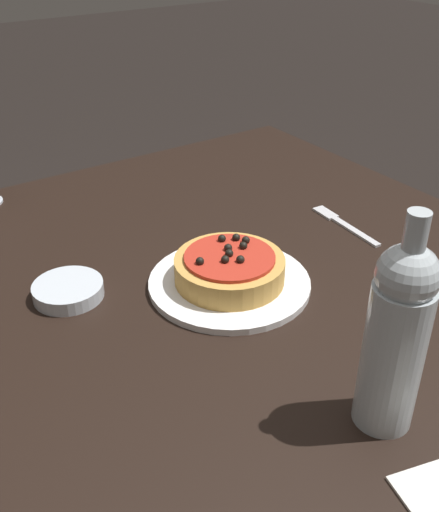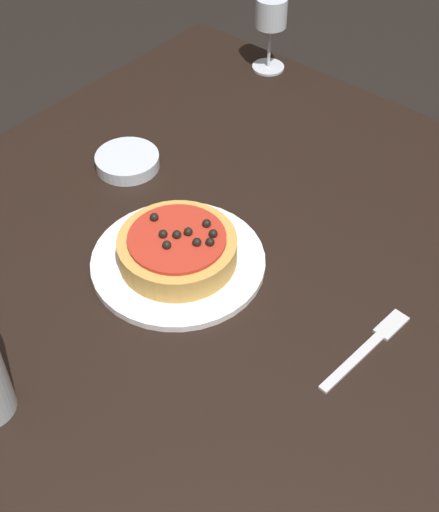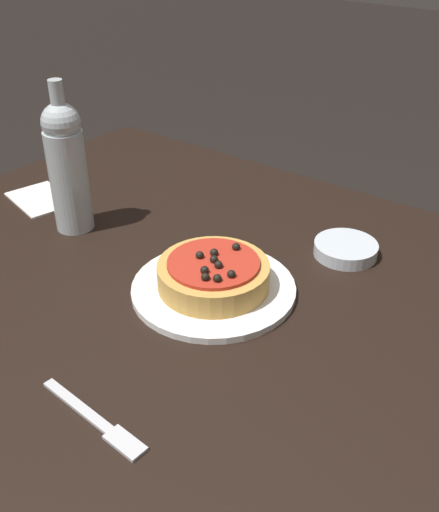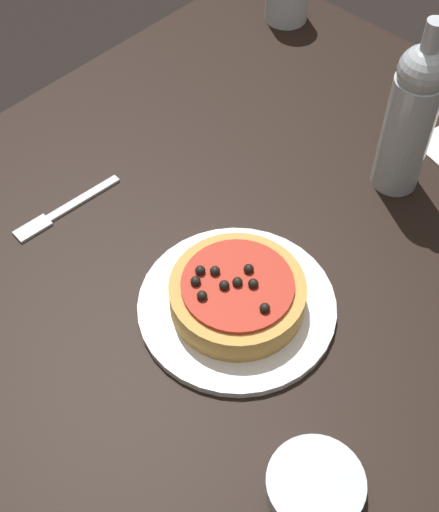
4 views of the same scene
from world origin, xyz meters
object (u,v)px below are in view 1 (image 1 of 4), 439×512
at_px(dining_table, 258,322).
at_px(side_bowl, 68,290).
at_px(wine_bottle, 396,335).
at_px(dinner_plate, 229,283).
at_px(fork, 342,223).
at_px(pizza, 230,268).

distance_m(dining_table, side_bowl, 0.33).
xyz_separation_m(wine_bottle, side_bowl, (0.48, 0.22, -0.12)).
height_order(dining_table, dinner_plate, dinner_plate).
relative_size(dinner_plate, fork, 1.46).
height_order(pizza, side_bowl, pizza).
height_order(dinner_plate, side_bowl, side_bowl).
height_order(side_bowl, fork, side_bowl).
height_order(dinner_plate, pizza, pizza).
bearing_deg(dining_table, side_bowl, 60.77).
height_order(wine_bottle, side_bowl, wine_bottle).
distance_m(dinner_plate, side_bowl, 0.27).
distance_m(dining_table, wine_bottle, 0.39).
bearing_deg(side_bowl, wine_bottle, -155.01).
distance_m(dinner_plate, wine_bottle, 0.38).
bearing_deg(dinner_plate, fork, -80.12).
distance_m(dining_table, fork, 0.30).
relative_size(dining_table, wine_bottle, 4.45).
relative_size(wine_bottle, side_bowl, 2.52).
height_order(dinner_plate, wine_bottle, wine_bottle).
bearing_deg(dinner_plate, wine_bottle, 177.66).
xyz_separation_m(dinner_plate, wine_bottle, (-0.36, 0.01, 0.13)).
bearing_deg(wine_bottle, fork, -38.97).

